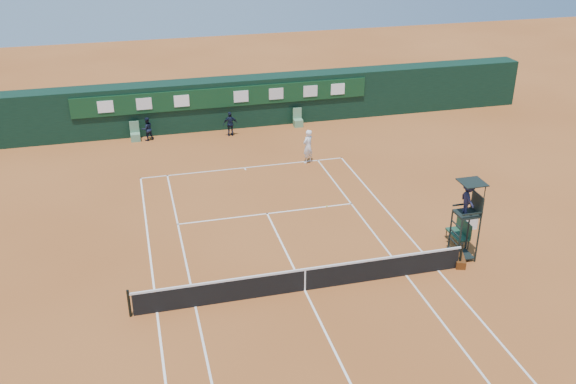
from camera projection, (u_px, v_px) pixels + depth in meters
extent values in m
plane|color=#A75927|center=(305.00, 290.00, 24.10)|extent=(90.00, 90.00, 0.00)
cube|color=silver|center=(245.00, 168.00, 34.46)|extent=(11.05, 0.08, 0.01)
cube|color=silver|center=(438.00, 270.00, 25.33)|extent=(0.08, 23.85, 0.01)
cube|color=white|center=(157.00, 312.00, 22.87)|extent=(0.08, 23.85, 0.01)
cube|color=silver|center=(406.00, 275.00, 25.03)|extent=(0.08, 23.85, 0.01)
cube|color=silver|center=(195.00, 307.00, 23.18)|extent=(0.08, 23.85, 0.01)
cube|color=white|center=(267.00, 214.00, 29.68)|extent=(8.31, 0.08, 0.01)
cube|color=white|center=(305.00, 290.00, 24.10)|extent=(0.08, 12.88, 0.01)
cube|color=white|center=(245.00, 169.00, 34.33)|extent=(0.08, 0.30, 0.01)
cube|color=black|center=(305.00, 280.00, 23.91)|extent=(12.60, 0.04, 0.90)
cube|color=white|center=(305.00, 269.00, 23.70)|extent=(12.80, 0.06, 0.08)
cube|color=white|center=(305.00, 280.00, 23.90)|extent=(0.06, 0.05, 0.92)
cylinder|color=black|center=(461.00, 256.00, 25.30)|extent=(0.10, 0.10, 1.10)
cylinder|color=black|center=(129.00, 303.00, 22.43)|extent=(0.10, 0.10, 1.10)
cube|color=black|center=(223.00, 103.00, 39.80)|extent=(40.00, 1.50, 3.00)
cube|color=#0E361B|center=(225.00, 97.00, 38.83)|extent=(18.00, 0.10, 1.20)
cube|color=white|center=(105.00, 107.00, 37.20)|extent=(0.90, 0.04, 0.70)
cube|color=silver|center=(144.00, 104.00, 37.69)|extent=(0.90, 0.04, 0.70)
cube|color=white|center=(182.00, 101.00, 38.19)|extent=(0.90, 0.04, 0.70)
cube|color=white|center=(241.00, 96.00, 39.00)|extent=(0.90, 0.04, 0.70)
cube|color=silver|center=(276.00, 94.00, 39.49)|extent=(0.90, 0.04, 0.70)
cube|color=silver|center=(310.00, 91.00, 39.98)|extent=(0.90, 0.04, 0.70)
cube|color=white|center=(338.00, 89.00, 40.39)|extent=(0.90, 0.04, 0.70)
cube|color=#5D8F6A|center=(135.00, 137.00, 37.98)|extent=(0.55, 0.50, 0.46)
cube|color=#53805E|center=(134.00, 127.00, 37.93)|extent=(0.55, 0.06, 0.70)
cube|color=#609266|center=(298.00, 123.00, 40.23)|extent=(0.55, 0.50, 0.46)
cube|color=#5D8F66|center=(297.00, 113.00, 40.17)|extent=(0.55, 0.06, 0.70)
cylinder|color=black|center=(459.00, 243.00, 25.32)|extent=(0.07, 0.07, 2.00)
cylinder|color=black|center=(450.00, 233.00, 26.02)|extent=(0.07, 0.07, 2.00)
cylinder|color=black|center=(478.00, 240.00, 25.50)|extent=(0.07, 0.07, 2.00)
cylinder|color=black|center=(468.00, 231.00, 26.20)|extent=(0.07, 0.07, 2.00)
cube|color=black|center=(467.00, 214.00, 25.30)|extent=(0.85, 0.85, 0.08)
cube|color=black|center=(477.00, 203.00, 25.22)|extent=(0.06, 0.85, 0.80)
cube|color=black|center=(473.00, 214.00, 24.85)|extent=(0.85, 0.05, 0.06)
cube|color=black|center=(462.00, 204.00, 25.58)|extent=(0.85, 0.05, 0.06)
cylinder|color=black|center=(484.00, 197.00, 24.67)|extent=(0.04, 0.04, 1.00)
cylinder|color=black|center=(474.00, 189.00, 25.37)|extent=(0.04, 0.04, 1.00)
cube|color=black|center=(472.00, 182.00, 24.72)|extent=(0.95, 0.95, 0.04)
cube|color=black|center=(461.00, 255.00, 26.13)|extent=(0.80, 0.80, 0.05)
cube|color=black|center=(453.00, 251.00, 25.93)|extent=(0.04, 0.80, 0.04)
cube|color=black|center=(454.00, 242.00, 25.75)|extent=(0.04, 0.80, 0.04)
cube|color=black|center=(455.00, 234.00, 25.58)|extent=(0.04, 0.80, 0.04)
cube|color=black|center=(456.00, 225.00, 25.41)|extent=(0.04, 0.80, 0.04)
imported|color=#191A33|center=(468.00, 199.00, 25.00)|extent=(0.47, 0.82, 1.28)
cube|color=#19402D|center=(458.00, 234.00, 27.04)|extent=(0.55, 1.20, 0.08)
cube|color=#173A25|center=(464.00, 226.00, 26.94)|extent=(0.06, 1.20, 0.60)
cylinder|color=black|center=(459.00, 246.00, 26.62)|extent=(0.04, 0.04, 0.41)
cylinder|color=black|center=(468.00, 245.00, 26.72)|extent=(0.04, 0.04, 0.41)
cylinder|color=black|center=(446.00, 234.00, 27.58)|extent=(0.04, 0.04, 0.41)
cylinder|color=black|center=(456.00, 233.00, 27.68)|extent=(0.04, 0.04, 0.41)
cube|color=black|center=(459.00, 261.00, 25.68)|extent=(0.63, 0.93, 0.32)
cube|color=white|center=(469.00, 221.00, 28.40)|extent=(0.55, 0.55, 0.60)
cube|color=#578561|center=(470.00, 215.00, 28.26)|extent=(0.57, 0.57, 0.05)
sphere|color=#B1C52D|center=(327.00, 206.00, 30.30)|extent=(0.07, 0.07, 0.07)
imported|color=white|center=(308.00, 146.00, 34.73)|extent=(0.82, 0.76, 1.89)
imported|color=black|center=(147.00, 129.00, 37.87)|extent=(0.83, 0.73, 1.41)
imported|color=black|center=(230.00, 124.00, 38.53)|extent=(0.88, 0.37, 1.50)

